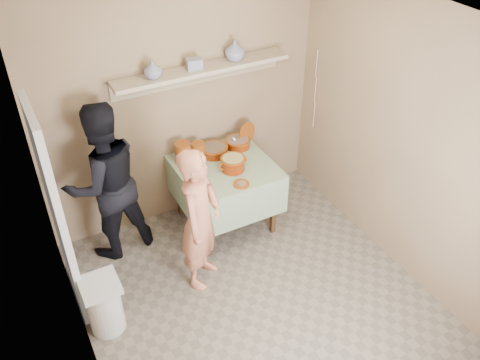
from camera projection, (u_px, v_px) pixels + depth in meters
ground at (264, 310)px, 4.67m from camera, size 3.50×3.50×0.00m
tile_panel at (58, 216)px, 4.21m from camera, size 0.06×0.70×2.00m
plate_stack_a at (183, 153)px, 5.23m from camera, size 0.16×0.16×0.22m
plate_stack_b at (198, 151)px, 5.31m from camera, size 0.15×0.15×0.17m
bowl_stack at (199, 173)px, 5.00m from camera, size 0.15×0.15×0.15m
empty_bowl at (197, 167)px, 5.17m from camera, size 0.16×0.16×0.05m
propped_lid at (247, 133)px, 5.53m from camera, size 0.24×0.13×0.24m
vase_right at (235, 50)px, 4.98m from camera, size 0.25×0.25×0.21m
vase_left at (153, 69)px, 4.65m from camera, size 0.22×0.22×0.17m
ceramic_box at (194, 64)px, 4.83m from camera, size 0.16×0.13×0.10m
person_cook at (200, 220)px, 4.58m from camera, size 0.62×0.63×1.47m
person_helper at (105, 183)px, 4.87m from camera, size 0.90×0.75×1.67m
room_shell at (270, 166)px, 3.73m from camera, size 3.04×3.54×2.62m
serving_table at (225, 175)px, 5.31m from camera, size 0.97×0.97×0.76m
cazuela_meat_a at (214, 150)px, 5.37m from camera, size 0.30×0.30×0.10m
cazuela_meat_b at (238, 142)px, 5.49m from camera, size 0.28×0.28×0.10m
ladle at (235, 139)px, 5.44m from camera, size 0.08×0.26×0.19m
cazuela_rice at (233, 163)px, 5.13m from camera, size 0.33×0.25×0.14m
front_plate at (241, 184)px, 4.96m from camera, size 0.16×0.16×0.03m
wall_shelf at (201, 71)px, 4.95m from camera, size 1.80×0.25×0.21m
trash_bin at (104, 305)px, 4.36m from camera, size 0.32×0.32×0.56m
electrical_cord at (315, 90)px, 5.55m from camera, size 0.01×0.05×0.90m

